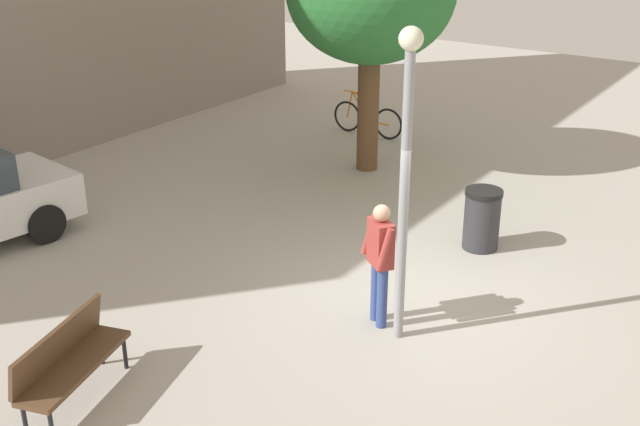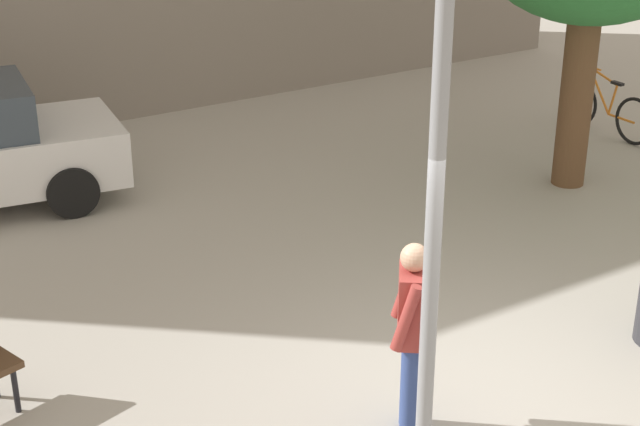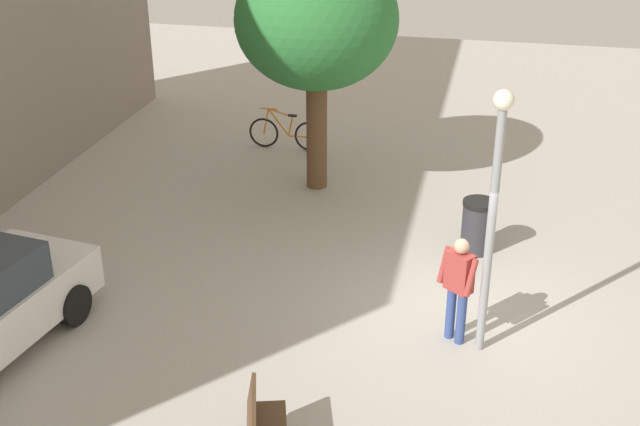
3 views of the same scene
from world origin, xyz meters
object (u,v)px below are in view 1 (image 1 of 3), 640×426
(bicycle_orange, at_px, (367,119))
(person_by_lamppost, at_px, (380,256))
(lamppost, at_px, (406,160))
(trash_bin, at_px, (482,219))
(park_bench, at_px, (68,358))

(bicycle_orange, bearing_deg, person_by_lamppost, -148.00)
(lamppost, distance_m, person_by_lamppost, 1.46)
(person_by_lamppost, xyz_separation_m, bicycle_orange, (7.06, 4.41, -0.58))
(person_by_lamppost, xyz_separation_m, trash_bin, (2.90, -0.17, -0.47))
(person_by_lamppost, relative_size, bicycle_orange, 0.92)
(lamppost, xyz_separation_m, trash_bin, (3.04, 0.20, -1.88))
(person_by_lamppost, bearing_deg, trash_bin, -3.40)
(park_bench, relative_size, trash_bin, 1.71)
(person_by_lamppost, height_order, trash_bin, person_by_lamppost)
(person_by_lamppost, height_order, bicycle_orange, person_by_lamppost)
(bicycle_orange, bearing_deg, trash_bin, -132.23)
(lamppost, distance_m, park_bench, 4.38)
(person_by_lamppost, bearing_deg, lamppost, -110.14)
(person_by_lamppost, xyz_separation_m, park_bench, (-3.35, 1.98, -0.42))
(park_bench, bearing_deg, person_by_lamppost, -30.55)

